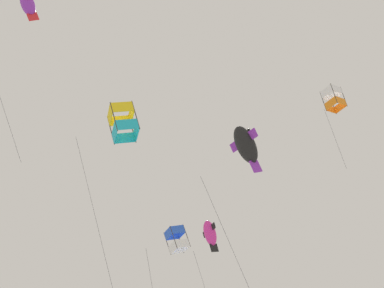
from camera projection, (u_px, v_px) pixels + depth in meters
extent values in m
ellipsoid|color=#DB2D93|center=(210.00, 233.00, 33.84)|extent=(1.24, 1.28, 1.66)
cube|color=black|center=(206.00, 233.00, 34.21)|extent=(0.51, 0.45, 0.34)
cube|color=black|center=(212.00, 227.00, 33.65)|extent=(0.51, 0.45, 0.34)
cube|color=black|center=(214.00, 248.00, 33.40)|extent=(0.42, 0.49, 0.59)
sphere|color=black|center=(210.00, 227.00, 34.38)|extent=(0.19, 0.19, 0.15)
sphere|color=black|center=(214.00, 224.00, 34.09)|extent=(0.19, 0.19, 0.15)
cylinder|color=#47474C|center=(205.00, 288.00, 32.65)|extent=(1.40, 1.02, 3.93)
ellipsoid|color=black|center=(246.00, 145.00, 25.01)|extent=(1.70, 1.60, 1.87)
cube|color=purple|center=(236.00, 145.00, 25.34)|extent=(0.57, 0.63, 0.36)
cube|color=purple|center=(251.00, 135.00, 24.79)|extent=(0.57, 0.63, 0.36)
cube|color=purple|center=(256.00, 166.00, 24.73)|extent=(0.61, 0.51, 0.74)
sphere|color=black|center=(241.00, 135.00, 25.55)|extent=(0.23, 0.22, 0.18)
sphere|color=black|center=(249.00, 130.00, 25.27)|extent=(0.23, 0.22, 0.18)
cylinder|color=#47474C|center=(237.00, 260.00, 23.75)|extent=(2.43, 2.43, 6.82)
cube|color=blue|center=(181.00, 232.00, 29.49)|extent=(0.69, 0.59, 0.38)
cube|color=blue|center=(168.00, 233.00, 29.09)|extent=(0.69, 0.59, 0.38)
cube|color=blue|center=(172.00, 236.00, 29.56)|extent=(0.53, 0.68, 0.63)
cube|color=blue|center=(178.00, 229.00, 29.02)|extent=(0.53, 0.68, 0.63)
cube|color=white|center=(186.00, 246.00, 29.15)|extent=(0.69, 0.59, 0.38)
cube|color=white|center=(173.00, 247.00, 28.75)|extent=(0.69, 0.59, 0.38)
cube|color=white|center=(176.00, 250.00, 29.22)|extent=(0.53, 0.68, 0.63)
cube|color=white|center=(183.00, 243.00, 28.69)|extent=(0.53, 0.68, 0.63)
cylinder|color=#332D28|center=(180.00, 242.00, 29.59)|extent=(0.30, 0.37, 1.14)
cylinder|color=#332D28|center=(187.00, 235.00, 29.05)|extent=(0.30, 0.37, 1.14)
cylinder|color=#332D28|center=(167.00, 244.00, 29.19)|extent=(0.30, 0.37, 1.14)
cylinder|color=#332D28|center=(174.00, 237.00, 28.65)|extent=(0.30, 0.37, 1.14)
cube|color=white|center=(336.00, 95.00, 33.91)|extent=(0.65, 0.69, 0.44)
cube|color=white|center=(326.00, 91.00, 33.44)|extent=(0.65, 0.69, 0.44)
cube|color=white|center=(326.00, 97.00, 33.94)|extent=(0.68, 0.64, 0.61)
cube|color=white|center=(337.00, 89.00, 33.40)|extent=(0.68, 0.64, 0.61)
cube|color=orange|center=(340.00, 106.00, 33.49)|extent=(0.65, 0.69, 0.44)
cube|color=orange|center=(331.00, 103.00, 33.02)|extent=(0.65, 0.69, 0.44)
cube|color=orange|center=(330.00, 109.00, 33.53)|extent=(0.68, 0.64, 0.61)
cube|color=orange|center=(341.00, 101.00, 32.99)|extent=(0.68, 0.64, 0.61)
cylinder|color=#332D28|center=(333.00, 104.00, 33.97)|extent=(0.25, 0.24, 1.32)
cylinder|color=#332D28|center=(344.00, 96.00, 33.43)|extent=(0.25, 0.24, 1.32)
cylinder|color=#332D28|center=(323.00, 101.00, 33.50)|extent=(0.25, 0.24, 1.32)
cylinder|color=#332D28|center=(334.00, 93.00, 32.96)|extent=(0.25, 0.24, 1.32)
cylinder|color=#47474C|center=(335.00, 138.00, 32.34)|extent=(0.74, 0.67, 3.67)
ellipsoid|color=purple|center=(28.00, 4.00, 26.55)|extent=(1.09, 1.33, 1.57)
cube|color=red|center=(27.00, 8.00, 26.93)|extent=(0.54, 0.35, 0.31)
cube|color=red|center=(33.00, 17.00, 26.12)|extent=(0.27, 0.57, 0.60)
sphere|color=black|center=(31.00, 0.00, 27.04)|extent=(0.16, 0.18, 0.15)
cube|color=yellow|center=(131.00, 113.00, 27.82)|extent=(1.01, 0.62, 0.54)
cube|color=yellow|center=(110.00, 115.00, 27.46)|extent=(1.01, 0.62, 0.54)
cube|color=yellow|center=(119.00, 121.00, 28.04)|extent=(0.53, 1.04, 0.82)
cube|color=yellow|center=(122.00, 107.00, 27.25)|extent=(0.53, 1.04, 0.82)
cube|color=#1EB2C6|center=(136.00, 130.00, 27.28)|extent=(1.01, 0.62, 0.54)
cube|color=#1EB2C6|center=(115.00, 132.00, 26.92)|extent=(1.01, 0.62, 0.54)
cube|color=#1EB2C6|center=(124.00, 138.00, 27.50)|extent=(0.53, 1.04, 0.82)
cube|color=#1EB2C6|center=(127.00, 124.00, 26.70)|extent=(0.53, 1.04, 0.82)
cylinder|color=#332D28|center=(132.00, 128.00, 27.95)|extent=(0.26, 0.47, 1.60)
cylinder|color=#332D28|center=(136.00, 115.00, 27.16)|extent=(0.26, 0.47, 1.60)
cylinder|color=#332D28|center=(111.00, 130.00, 27.59)|extent=(0.26, 0.47, 1.60)
cylinder|color=#332D28|center=(114.00, 116.00, 26.79)|extent=(0.26, 0.47, 1.60)
cylinder|color=#47474C|center=(97.00, 223.00, 25.56)|extent=(2.76, 1.85, 7.66)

